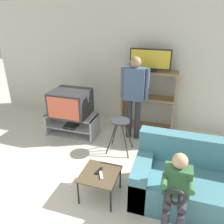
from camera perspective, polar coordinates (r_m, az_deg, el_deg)
wall_back at (r=4.89m, az=2.61°, el=12.26°), size 6.40×0.06×2.60m
tv_stand at (r=4.59m, az=-10.27°, el=-3.29°), size 1.02×0.47×0.45m
television_main at (r=4.42m, az=-10.74°, el=2.37°), size 0.73×0.64×0.50m
media_shelf at (r=4.71m, az=9.43°, el=3.20°), size 1.11×0.36×1.27m
television_flat at (r=4.47m, az=9.94°, el=13.07°), size 0.81×0.20×0.44m
folding_stool at (r=3.85m, az=2.13°, el=-3.79°), size 0.44×0.37×0.63m
snack_table at (r=3.03m, az=-3.19°, el=-16.29°), size 0.49×0.49×0.38m
remote_control_black at (r=3.03m, az=-3.42°, el=-15.09°), size 0.06×0.15×0.02m
remote_control_white at (r=2.96m, az=-2.84°, el=-16.20°), size 0.10×0.14×0.02m
couch at (r=3.20m, az=23.06°, el=-17.23°), size 1.82×0.81×0.85m
person_standing_adult at (r=4.13m, az=5.86°, el=5.46°), size 0.53×0.20×1.63m
person_seated_child at (r=2.62m, az=16.46°, el=-18.51°), size 0.33×0.43×0.96m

